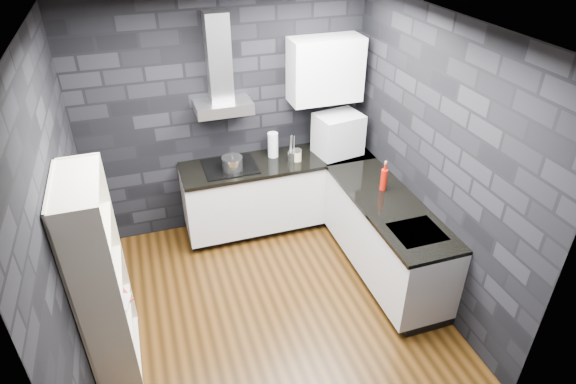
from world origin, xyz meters
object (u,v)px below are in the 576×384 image
glass_vase (273,145)px  appliance_garage (338,135)px  storage_jar (297,156)px  utensil_crock (292,156)px  red_bottle (384,180)px  bookshelf (100,278)px  fruit_bowl (99,279)px  pot (232,164)px

glass_vase → appliance_garage: (0.74, -0.15, 0.08)m
storage_jar → appliance_garage: appliance_garage is taller
utensil_crock → red_bottle: (0.69, -0.87, 0.06)m
storage_jar → utensil_crock: 0.06m
storage_jar → red_bottle: (0.63, -0.87, 0.05)m
glass_vase → bookshelf: size_ratio=0.16×
storage_jar → fruit_bowl: 2.56m
pot → bookshelf: (-1.39, -1.39, -0.08)m
bookshelf → appliance_garage: bearing=15.0°
red_bottle → glass_vase: bearing=129.3°
glass_vase → bookshelf: bookshelf is taller
storage_jar → glass_vase: bearing=140.4°
storage_jar → pot: bearing=179.0°
pot → appliance_garage: bearing=1.2°
bookshelf → fruit_bowl: bookshelf is taller
pot → utensil_crock: size_ratio=1.89×
red_bottle → bookshelf: (-2.76, -0.51, -0.11)m
storage_jar → appliance_garage: bearing=4.4°
glass_vase → bookshelf: (-1.90, -1.56, -0.15)m
appliance_garage → bookshelf: 3.00m
utensil_crock → fruit_bowl: (-2.07, -1.43, -0.02)m
pot → bookshelf: bearing=-135.0°
bookshelf → glass_vase: bearing=26.3°
appliance_garage → red_bottle: bearing=-91.4°
fruit_bowl → appliance_garage: bearing=29.0°
glass_vase → storage_jar: bearing=-39.6°
glass_vase → appliance_garage: bearing=-11.4°
storage_jar → appliance_garage: (0.51, 0.04, 0.16)m
utensil_crock → storage_jar: bearing=-9.2°
glass_vase → utensil_crock: size_ratio=2.50×
fruit_bowl → pot: bearing=46.1°
storage_jar → utensil_crock: storage_jar is taller
glass_vase → pot: bearing=-161.2°
storage_jar → fruit_bowl: (-2.13, -1.43, -0.02)m
glass_vase → red_bottle: 1.36m
bookshelf → red_bottle: bearing=-2.7°
red_bottle → pot: bearing=147.5°
glass_vase → fruit_bowl: 2.50m
glass_vase → appliance_garage: 0.76m
pot → red_bottle: (1.38, -0.88, 0.04)m
bookshelf → utensil_crock: bearing=20.6°
appliance_garage → bookshelf: bookshelf is taller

